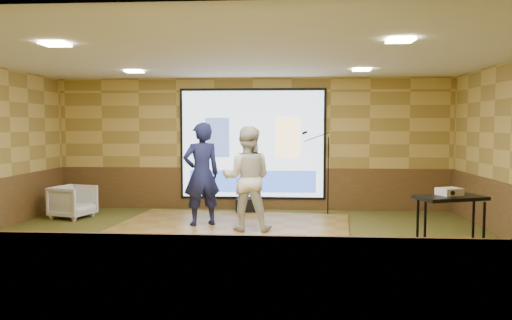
# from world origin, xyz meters

# --- Properties ---
(ground) EXTENTS (9.00, 9.00, 0.00)m
(ground) POSITION_xyz_m (0.00, 0.00, 0.00)
(ground) COLOR #2A3417
(ground) RESTS_ON ground
(room_shell) EXTENTS (9.04, 7.04, 3.02)m
(room_shell) POSITION_xyz_m (0.00, 0.00, 2.09)
(room_shell) COLOR tan
(room_shell) RESTS_ON ground
(wainscot_back) EXTENTS (9.00, 0.04, 0.95)m
(wainscot_back) POSITION_xyz_m (0.00, 3.48, 0.47)
(wainscot_back) COLOR #4A2F18
(wainscot_back) RESTS_ON ground
(wainscot_front) EXTENTS (9.00, 0.04, 0.95)m
(wainscot_front) POSITION_xyz_m (0.00, -3.48, 0.47)
(wainscot_front) COLOR #4A2F18
(wainscot_front) RESTS_ON ground
(projector_screen) EXTENTS (3.32, 0.06, 2.52)m
(projector_screen) POSITION_xyz_m (0.00, 3.44, 1.47)
(projector_screen) COLOR black
(projector_screen) RESTS_ON room_shell
(downlight_nw) EXTENTS (0.32, 0.32, 0.02)m
(downlight_nw) POSITION_xyz_m (-2.20, 1.80, 2.97)
(downlight_nw) COLOR beige
(downlight_nw) RESTS_ON room_shell
(downlight_ne) EXTENTS (0.32, 0.32, 0.02)m
(downlight_ne) POSITION_xyz_m (2.20, 1.80, 2.97)
(downlight_ne) COLOR beige
(downlight_ne) RESTS_ON room_shell
(downlight_sw) EXTENTS (0.32, 0.32, 0.02)m
(downlight_sw) POSITION_xyz_m (-2.20, -1.50, 2.97)
(downlight_sw) COLOR beige
(downlight_sw) RESTS_ON room_shell
(downlight_se) EXTENTS (0.32, 0.32, 0.02)m
(downlight_se) POSITION_xyz_m (2.20, -1.50, 2.97)
(downlight_se) COLOR beige
(downlight_se) RESTS_ON room_shell
(dance_floor) EXTENTS (4.69, 3.76, 0.03)m
(dance_floor) POSITION_xyz_m (-0.26, 1.31, 0.02)
(dance_floor) COLOR olive
(dance_floor) RESTS_ON ground
(player_left) EXTENTS (0.85, 0.74, 1.95)m
(player_left) POSITION_xyz_m (-0.82, 1.44, 1.01)
(player_left) COLOR #141841
(player_left) RESTS_ON dance_floor
(player_right) EXTENTS (0.92, 0.73, 1.88)m
(player_right) POSITION_xyz_m (0.07, 1.04, 0.97)
(player_right) COLOR beige
(player_right) RESTS_ON dance_floor
(av_table) EXTENTS (0.91, 0.48, 0.96)m
(av_table) POSITION_xyz_m (3.04, -0.92, 0.67)
(av_table) COLOR black
(av_table) RESTS_ON ground
(projector) EXTENTS (0.37, 0.35, 0.10)m
(projector) POSITION_xyz_m (3.05, -0.83, 1.01)
(projector) COLOR silver
(projector) RESTS_ON av_table
(mic_stand) EXTENTS (0.71, 0.29, 1.81)m
(mic_stand) POSITION_xyz_m (1.61, 2.79, 0.49)
(mic_stand) COLOR black
(mic_stand) RESTS_ON ground
(banquet_chair) EXTENTS (0.93, 0.92, 0.68)m
(banquet_chair) POSITION_xyz_m (-3.65, 2.13, 0.34)
(banquet_chair) COLOR gray
(banquet_chair) RESTS_ON ground
(duffel_bag) EXTENTS (0.51, 0.36, 0.31)m
(duffel_bag) POSITION_xyz_m (-0.09, 3.01, 0.16)
(duffel_bag) COLOR black
(duffel_bag) RESTS_ON ground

